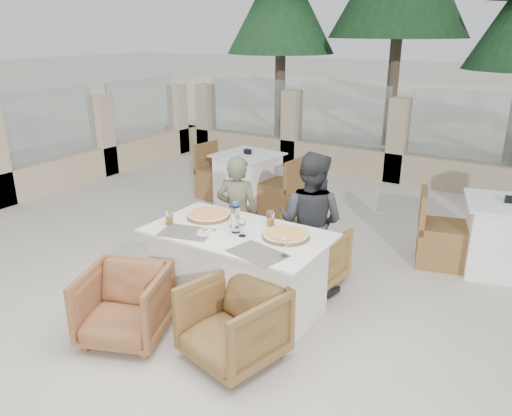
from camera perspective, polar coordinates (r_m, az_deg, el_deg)
The scene contains 25 objects.
ground at distance 4.79m, azimuth -2.38°, elevation -10.91°, with size 80.00×80.00×0.00m, color beige.
sand_patch at distance 17.71m, azimuth 24.55°, elevation 10.08°, with size 30.00×16.00×0.01m, color beige.
perimeter_wall_far at distance 8.67m, azimuth 15.92°, elevation 8.08°, with size 10.00×0.34×1.60m, color tan, non-canonical shape.
perimeter_wall_left at distance 8.58m, azimuth -22.17°, elevation 7.25°, with size 0.34×7.00×1.60m, color beige, non-canonical shape.
pine_far_left at distance 11.93m, azimuth 2.89°, elevation 21.19°, with size 2.42×2.42×5.50m, color #214E28.
dining_table at distance 4.54m, azimuth -2.03°, elevation -7.22°, with size 1.60×0.90×0.77m, color white, non-canonical shape.
placemat_near_left at distance 4.40m, azimuth -7.95°, elevation -2.77°, with size 0.45×0.30×0.00m, color #625B54.
placemat_near_right at distance 3.96m, azimuth 0.19°, elevation -5.19°, with size 0.45×0.30×0.00m, color #605C52.
pizza_left at distance 4.71m, azimuth -5.47°, elevation -0.79°, with size 0.40×0.40×0.05m, color orange.
pizza_right at distance 4.25m, azimuth 3.41°, elevation -3.07°, with size 0.40×0.40×0.05m, color orange.
water_bottle at distance 4.32m, azimuth -2.35°, elevation -1.06°, with size 0.08×0.08×0.28m, color #A6BFDA.
wine_glass_centre at distance 4.46m, azimuth -2.65°, elevation -1.04°, with size 0.08×0.08×0.18m, color white, non-canonical shape.
wine_glass_near at distance 4.25m, azimuth -1.61°, elevation -2.10°, with size 0.08×0.08×0.18m, color white, non-canonical shape.
wine_glass_corner at distance 3.88m, azimuth 3.27°, elevation -4.33°, with size 0.08×0.08×0.18m, color silver, non-canonical shape.
beer_glass_left at distance 4.58m, azimuth -9.90°, elevation -1.00°, with size 0.07×0.07×0.14m, color #C07E1B.
beer_glass_right at distance 4.48m, azimuth 1.67°, elevation -1.21°, with size 0.07×0.07×0.14m, color orange.
olive_dish at distance 4.35m, azimuth -5.84°, elevation -2.65°, with size 0.11×0.11×0.04m, color white, non-canonical shape.
armchair_far_left at distance 5.43m, azimuth -0.47°, elevation -3.63°, with size 0.62×0.63×0.58m, color brown.
armchair_far_right at distance 5.05m, azimuth 6.04°, elevation -5.49°, with size 0.64×0.66×0.60m, color olive.
armchair_near_left at distance 4.31m, azimuth -14.79°, elevation -10.70°, with size 0.65×0.67×0.61m, color brown.
armchair_near_right at distance 3.93m, azimuth -2.65°, elevation -13.05°, with size 0.67×0.69×0.63m, color brown.
diner_left at distance 5.15m, azimuth -2.09°, elevation -0.83°, with size 0.46×0.30×1.26m, color #5B5C43.
diner_right at distance 4.81m, azimuth 6.23°, elevation -1.67°, with size 0.68×0.53×1.39m, color #313336.
bg_table_a at distance 7.24m, azimuth -0.93°, elevation 3.22°, with size 1.64×0.82×0.77m, color white, non-canonical shape.
bg_table_b at distance 5.85m, azimuth 26.42°, elevation -3.02°, with size 1.64×0.82×0.77m, color white, non-canonical shape.
Camera 1 is at (2.36, -3.39, 2.44)m, focal length 35.00 mm.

